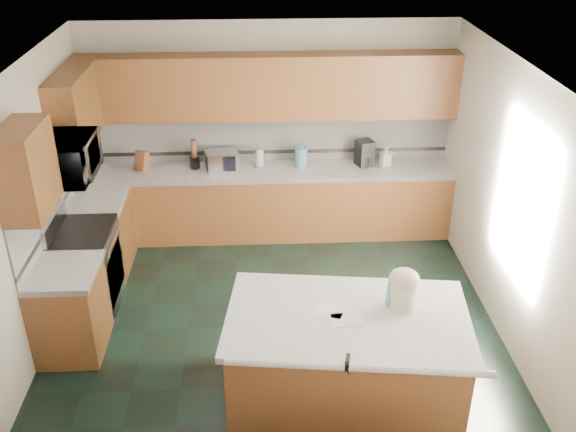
{
  "coord_description": "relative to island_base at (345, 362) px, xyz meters",
  "views": [
    {
      "loc": [
        -0.13,
        -5.4,
        4.17
      ],
      "look_at": [
        0.15,
        0.35,
        1.12
      ],
      "focal_mm": 40.0,
      "sensor_mm": 36.0,
      "label": 1
    }
  ],
  "objects": [
    {
      "name": "water_jug_neck",
      "position": [
        -0.18,
        3.15,
        0.77
      ],
      "size": [
        0.07,
        0.07,
        0.04
      ],
      "primitive_type": "cylinder",
      "color": "#629CBA",
      "rests_on": "water_jug"
    },
    {
      "name": "toaster_oven_door",
      "position": [
        -1.18,
        3.01,
        0.6
      ],
      "size": [
        0.36,
        0.01,
        0.19
      ],
      "primitive_type": "cube",
      "color": "black",
      "rests_on": "toaster_oven"
    },
    {
      "name": "left_counter_front",
      "position": [
        -2.58,
        0.85,
        0.46
      ],
      "size": [
        0.64,
        0.72,
        0.06
      ],
      "primitive_type": "cube",
      "color": "white",
      "rests_on": "left_base_cab_front"
    },
    {
      "name": "left_upper_cab_rear",
      "position": [
        -2.72,
        2.51,
        1.51
      ],
      "size": [
        0.33,
        1.09,
        0.78
      ],
      "primitive_type": "cube",
      "color": "#39230F",
      "rests_on": "wall_left"
    },
    {
      "name": "soap_bottle_back",
      "position": [
        0.89,
        3.14,
        0.62
      ],
      "size": [
        0.14,
        0.14,
        0.26
      ],
      "primitive_type": "imported",
      "rotation": [
        0.0,
        0.0,
        0.23
      ],
      "color": "white",
      "rests_on": "back_countertop"
    },
    {
      "name": "paper_sheet_a",
      "position": [
        -0.02,
        -0.05,
        0.49
      ],
      "size": [
        0.26,
        0.21,
        0.0
      ],
      "primitive_type": "cube",
      "rotation": [
        0.0,
        0.0,
        0.06
      ],
      "color": "white",
      "rests_on": "island_top"
    },
    {
      "name": "wall_right",
      "position": [
        1.74,
        1.09,
        0.92
      ],
      "size": [
        0.04,
        4.6,
        2.7
      ],
      "primitive_type": "cube",
      "color": "silver",
      "rests_on": "ground"
    },
    {
      "name": "paper_towel_base",
      "position": [
        -0.71,
        3.19,
        0.5
      ],
      "size": [
        0.16,
        0.16,
        0.01
      ],
      "primitive_type": "cylinder",
      "color": "#B7B7BC",
      "rests_on": "back_countertop"
    },
    {
      "name": "treat_jar_lid",
      "position": [
        0.48,
        0.12,
        0.77
      ],
      "size": [
        0.25,
        0.25,
        0.16
      ],
      "primitive_type": "ellipsoid",
      "color": "beige",
      "rests_on": "treat_jar"
    },
    {
      "name": "coffee_maker",
      "position": [
        0.62,
        3.17,
        0.65
      ],
      "size": [
        0.25,
        0.26,
        0.33
      ],
      "primitive_type": "cube",
      "rotation": [
        0.0,
        0.0,
        0.32
      ],
      "color": "black",
      "rests_on": "back_countertop"
    },
    {
      "name": "clamp_body",
      "position": [
        -0.08,
        -0.58,
        0.5
      ],
      "size": [
        0.05,
        0.11,
        0.09
      ],
      "primitive_type": "cube",
      "rotation": [
        0.0,
        0.0,
        -0.23
      ],
      "color": "black",
      "rests_on": "island_top"
    },
    {
      "name": "treat_jar_knob",
      "position": [
        0.48,
        0.12,
        0.83
      ],
      "size": [
        0.08,
        0.03,
        0.03
      ],
      "primitive_type": "cylinder",
      "rotation": [
        0.0,
        1.57,
        0.0
      ],
      "color": "tan",
      "rests_on": "treat_jar_lid"
    },
    {
      "name": "microwave",
      "position": [
        -2.58,
        1.59,
        1.3
      ],
      "size": [
        0.5,
        0.73,
        0.41
      ],
      "primitive_type": "imported",
      "rotation": [
        0.0,
        0.0,
        1.57
      ],
      "color": "#B7B7BC",
      "rests_on": "wall_left"
    },
    {
      "name": "treat_jar",
      "position": [
        0.48,
        0.12,
        0.61
      ],
      "size": [
        0.24,
        0.24,
        0.25
      ],
      "primitive_type": "cylinder",
      "rotation": [
        0.0,
        0.0,
        0.02
      ],
      "color": "beige",
      "rests_on": "island_top"
    },
    {
      "name": "left_upper_cab_front",
      "position": [
        -2.72,
        0.85,
        1.51
      ],
      "size": [
        0.33,
        0.72,
        0.78
      ],
      "primitive_type": "cube",
      "color": "#39230F",
      "rests_on": "wall_left"
    },
    {
      "name": "floor",
      "position": [
        -0.58,
        1.09,
        -0.43
      ],
      "size": [
        4.6,
        4.6,
        0.0
      ],
      "primitive_type": "plane",
      "color": "black",
      "rests_on": "ground"
    },
    {
      "name": "wall_front",
      "position": [
        -0.58,
        -1.23,
        0.92
      ],
      "size": [
        4.6,
        0.04,
        2.7
      ],
      "primitive_type": "cube",
      "color": "silver",
      "rests_on": "ground"
    },
    {
      "name": "island_bullnose",
      "position": [
        0.0,
        -0.6,
        0.46
      ],
      "size": [
        2.03,
        0.31,
        0.06
      ],
      "primitive_type": "cylinder",
      "rotation": [
        0.0,
        1.57,
        -0.12
      ],
      "color": "white",
      "rests_on": "island_base"
    },
    {
      "name": "left_backsplash",
      "position": [
        -2.87,
        1.64,
        0.81
      ],
      "size": [
        0.02,
        2.3,
        0.63
      ],
      "primitive_type": "cube",
      "color": "silver",
      "rests_on": "wall_left"
    },
    {
      "name": "left_base_cab_front",
      "position": [
        -2.58,
        0.85,
        0.0
      ],
      "size": [
        0.6,
        0.72,
        0.86
      ],
      "primitive_type": "cube",
      "color": "#39230F",
      "rests_on": "ground"
    },
    {
      "name": "range_handle",
      "position": [
        -2.26,
        1.59,
        0.35
      ],
      "size": [
        0.02,
        0.66,
        0.02
      ],
      "primitive_type": "cylinder",
      "rotation": [
        1.57,
        0.0,
        0.0
      ],
      "color": "#B7B7BC",
      "rests_on": "range_body"
    },
    {
      "name": "toaster_oven",
      "position": [
        -1.18,
        3.14,
        0.6
      ],
      "size": [
        0.45,
        0.36,
        0.23
      ],
      "primitive_type": "cube",
      "rotation": [
        0.0,
        0.0,
        0.24
      ],
      "color": "#B7B7BC",
      "rests_on": "back_countertop"
    },
    {
      "name": "clamp_handle",
      "position": [
        -0.08,
        -0.65,
        0.48
      ],
      "size": [
        0.02,
        0.07,
        0.02
      ],
      "primitive_type": "cylinder",
      "rotation": [
        1.57,
        0.0,
        0.0
      ],
      "color": "black",
      "rests_on": "island_top"
    },
    {
      "name": "treat_jar_knob_end_l",
      "position": [
        0.43,
        0.12,
        0.83
      ],
      "size": [
        0.04,
        0.04,
        0.04
      ],
      "primitive_type": "sphere",
      "color": "tan",
      "rests_on": "treat_jar_lid"
    },
    {
      "name": "back_countertop",
      "position": [
        -0.58,
        3.09,
        0.46
      ],
      "size": [
        4.6,
        0.64,
        0.06
      ],
      "primitive_type": "cube",
      "color": "white",
      "rests_on": "back_base_cab"
    },
    {
      "name": "utensil_crock",
      "position": [
        -1.52,
        3.17,
        0.57
      ],
      "size": [
        0.12,
        0.12,
        0.15
      ],
      "primitive_type": "cylinder",
      "color": "black",
      "rests_on": "back_countertop"
    },
    {
      "name": "coffee_carafe",
      "position": [
        0.62,
        3.12,
        0.56
      ],
      "size": [
        0.13,
        0.13,
        0.13
      ],
      "primitive_type": "cylinder",
      "color": "black",
      "rests_on": "back_countertop"
    },
    {
      "name": "island_base",
      "position": [
        0.0,
        0.0,
        0.0
      ],
      "size": [
        2.06,
        1.33,
        0.86
      ],
      "primitive_type": "cube",
      "rotation": [
        0.0,
        0.0,
        -0.12
      ],
      "color": "#39230F",
      "rests_on": "ground"
    },
    {
      "name": "back_base_cab",
      "position": [
        -0.58,
        3.09,
        0.0
      ],
      "size": [
        4.6,
        0.6,
        0.86
      ],
      "primitive_type": "cube",
      "color": "#39230F",
      "rests_on": "ground"
    },
    {
      "name": "back_upper_cab",
      "position": [
        -0.58,
        3.22,
        1.51
      ],
      "size": [
        4.6,
        0.33,
        0.78
      ],
      "primitive_type": "cube",
      "color": "#39230F",
      "rests_on": "wall_back"
    },
    {
      "name": "range_oven_door",
      "position": [
        -2.29,
        1.59,
        -0.03
      ],
      "size": [
        0.02,
        0.68,
        0.55
      ],
      "primitive_type": "cube",
      "color": "black",
      "rests_on": "range_body"
    },
    {
      "name": "wall_back",
      "position": [
        -0.58,
        3.41,
        0.92
      ],
      "size": [
        4.6,
        0.04,
        2.7
      ],
      "primitive_type": "cube",
      "color": "silver",
      "rests_on": "ground"
    },
    {
      "name": "paper_towel",
      "position": [
        -0.71,
        3.19,
        0.61
      ],
      "size": [
        0.11,
        0.11,
        0.24
      ],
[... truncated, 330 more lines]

